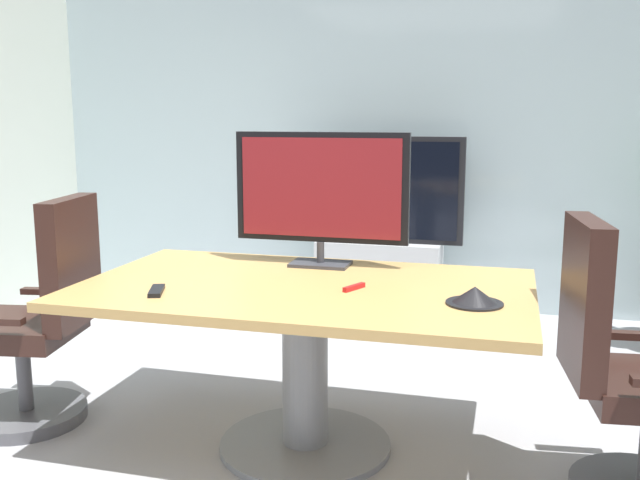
# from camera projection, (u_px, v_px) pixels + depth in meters

# --- Properties ---
(ground_plane) EXTENTS (6.68, 6.68, 0.00)m
(ground_plane) POSITION_uv_depth(u_px,v_px,m) (282.00, 478.00, 2.90)
(ground_plane) COLOR #99999E
(wall_back_glass_partition) EXTENTS (5.63, 0.10, 2.66)m
(wall_back_glass_partition) POSITION_uv_depth(u_px,v_px,m) (397.00, 132.00, 5.36)
(wall_back_glass_partition) COLOR #9EB2B7
(wall_back_glass_partition) RESTS_ON ground
(conference_table) EXTENTS (1.91, 1.13, 0.75)m
(conference_table) POSITION_uv_depth(u_px,v_px,m) (305.00, 328.00, 3.07)
(conference_table) COLOR #B2894C
(conference_table) RESTS_ON ground
(office_chair_left) EXTENTS (0.63, 0.61, 1.09)m
(office_chair_left) POSITION_uv_depth(u_px,v_px,m) (40.00, 331.00, 3.36)
(office_chair_left) COLOR #4C4C51
(office_chair_left) RESTS_ON ground
(office_chair_right) EXTENTS (0.62, 0.60, 1.09)m
(office_chair_right) POSITION_uv_depth(u_px,v_px,m) (627.00, 387.00, 2.66)
(office_chair_right) COLOR #4C4C51
(office_chair_right) RESTS_ON ground
(tv_monitor) EXTENTS (0.84, 0.18, 0.64)m
(tv_monitor) POSITION_uv_depth(u_px,v_px,m) (321.00, 191.00, 3.36)
(tv_monitor) COLOR #333338
(tv_monitor) RESTS_ON conference_table
(wall_display_unit) EXTENTS (1.20, 0.36, 1.31)m
(wall_display_unit) POSITION_uv_depth(u_px,v_px,m) (379.00, 256.00, 5.20)
(wall_display_unit) COLOR #B7BABC
(wall_display_unit) RESTS_ON ground
(conference_phone) EXTENTS (0.22, 0.22, 0.07)m
(conference_phone) POSITION_uv_depth(u_px,v_px,m) (475.00, 296.00, 2.71)
(conference_phone) COLOR black
(conference_phone) RESTS_ON conference_table
(remote_control) EXTENTS (0.11, 0.18, 0.02)m
(remote_control) POSITION_uv_depth(u_px,v_px,m) (157.00, 291.00, 2.89)
(remote_control) COLOR black
(remote_control) RESTS_ON conference_table
(whiteboard_marker) EXTENTS (0.07, 0.13, 0.02)m
(whiteboard_marker) POSITION_uv_depth(u_px,v_px,m) (354.00, 287.00, 2.94)
(whiteboard_marker) COLOR red
(whiteboard_marker) RESTS_ON conference_table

